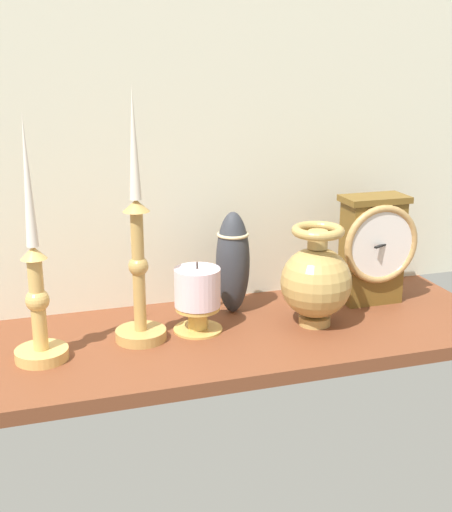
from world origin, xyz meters
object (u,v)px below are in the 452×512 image
candlestick_tall_center (138,265)px  tall_ceramic_vase (233,262)px  brass_vase_bulbous (316,279)px  mantel_clock (374,248)px  candlestick_tall_left (37,294)px  pillar_candle_front (197,296)px

candlestick_tall_center → tall_ceramic_vase: candlestick_tall_center is taller
candlestick_tall_center → brass_vase_bulbous: 31.92cm
mantel_clock → tall_ceramic_vase: bearing=173.1°
mantel_clock → candlestick_tall_left: (-63.61, -7.59, 0.11)cm
mantel_clock → pillar_candle_front: 36.87cm
pillar_candle_front → candlestick_tall_center: bearing=-174.9°
tall_ceramic_vase → brass_vase_bulbous: bearing=-40.9°
tall_ceramic_vase → mantel_clock: bearing=-6.9°
pillar_candle_front → tall_ceramic_vase: tall_ceramic_vase is taller
candlestick_tall_center → tall_ceramic_vase: 21.07cm
mantel_clock → candlestick_tall_left: size_ratio=0.54×
candlestick_tall_left → pillar_candle_front: (27.20, 3.96, -4.66)cm
candlestick_tall_left → tall_ceramic_vase: 37.64cm
mantel_clock → candlestick_tall_center: 47.11cm
pillar_candle_front → candlestick_tall_left: bearing=-171.7°
candlestick_tall_center → tall_ceramic_vase: (19.22, 7.89, -3.54)cm
pillar_candle_front → tall_ceramic_vase: bearing=38.4°
brass_vase_bulbous → tall_ceramic_vase: (-12.22, 10.58, 1.30)cm
candlestick_tall_left → brass_vase_bulbous: (48.21, 0.35, -2.65)cm
brass_vase_bulbous → tall_ceramic_vase: bearing=139.1°
candlestick_tall_left → tall_ceramic_vase: bearing=16.9°
brass_vase_bulbous → candlestick_tall_center: bearing=175.1°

